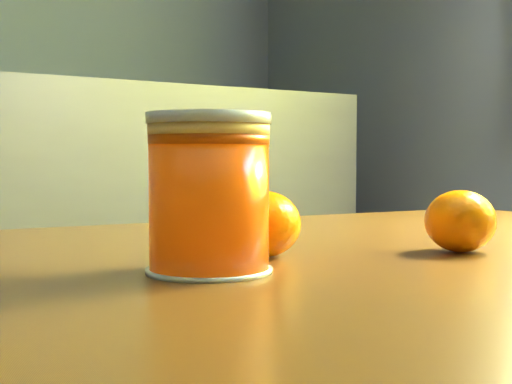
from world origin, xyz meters
TOP-DOWN VIEW (x-y plane):
  - table at (0.78, 0.32)m, footprint 0.98×0.75m
  - juice_glass at (0.64, 0.30)m, footprint 0.08×0.08m
  - orange_front at (0.71, 0.33)m, footprint 0.07×0.07m
  - orange_back at (0.86, 0.27)m, footprint 0.08×0.08m

SIDE VIEW (x-z plane):
  - table at x=0.78m, z-range 0.25..0.93m
  - orange_back at x=0.86m, z-range 0.68..0.73m
  - orange_front at x=0.71m, z-range 0.68..0.73m
  - juice_glass at x=0.64m, z-range 0.68..0.78m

